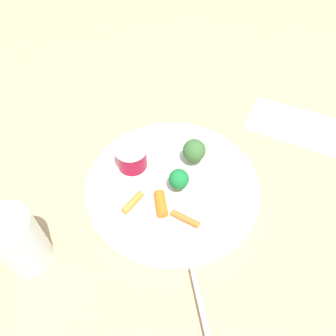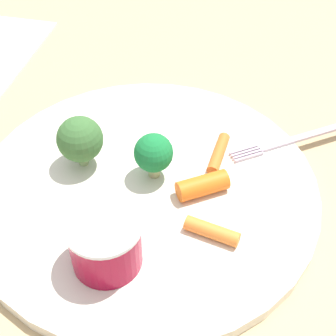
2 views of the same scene
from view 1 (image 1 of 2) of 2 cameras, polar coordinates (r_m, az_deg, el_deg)
name	(u,v)px [view 1 (image 1 of 2)]	position (r m, az deg, el deg)	size (l,w,h in m)	color
ground_plane	(173,188)	(0.55, 0.80, -3.50)	(2.40, 2.40, 0.00)	tan
plate	(173,186)	(0.54, 0.81, -3.15)	(0.29, 0.29, 0.01)	silver
sauce_cup	(132,157)	(0.55, -6.41, 1.95)	(0.05, 0.05, 0.04)	maroon
broccoli_floret_0	(180,178)	(0.52, 2.17, -1.77)	(0.03, 0.03, 0.04)	#9AAE74
broccoli_floret_1	(194,151)	(0.55, 4.62, 3.06)	(0.04, 0.04, 0.05)	#8DB46E
carrot_stick_0	(161,204)	(0.51, -1.25, -6.29)	(0.02, 0.02, 0.04)	orange
carrot_stick_1	(133,202)	(0.52, -6.24, -6.01)	(0.01, 0.01, 0.04)	orange
carrot_stick_2	(185,219)	(0.50, 3.06, -8.90)	(0.01, 0.01, 0.05)	orange
fork	(195,279)	(0.47, 4.70, -18.84)	(0.14, 0.11, 0.00)	#C2ADBE
drinking_glass	(19,241)	(0.49, -24.76, -11.64)	(0.06, 0.06, 0.11)	silver
napkin	(297,126)	(0.69, 21.81, 6.91)	(0.19, 0.10, 0.00)	white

